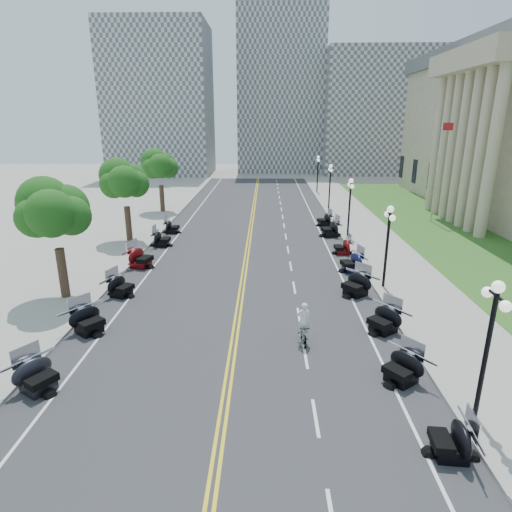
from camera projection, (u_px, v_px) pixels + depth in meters
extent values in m
plane|color=gray|center=(238.00, 315.00, 22.43)|extent=(160.00, 160.00, 0.00)
cube|color=#333335|center=(246.00, 257.00, 31.95)|extent=(16.00, 90.00, 0.01)
cube|color=yellow|center=(245.00, 257.00, 31.95)|extent=(0.12, 90.00, 0.00)
cube|color=yellow|center=(248.00, 257.00, 31.94)|extent=(0.12, 90.00, 0.00)
cube|color=white|center=(332.00, 258.00, 31.80)|extent=(0.12, 90.00, 0.00)
cube|color=white|center=(161.00, 256.00, 32.09)|extent=(0.12, 90.00, 0.00)
cube|color=white|center=(316.00, 417.00, 14.73)|extent=(0.12, 2.00, 0.00)
cube|color=white|center=(305.00, 356.00, 18.54)|extent=(0.12, 2.00, 0.00)
cube|color=white|center=(299.00, 316.00, 22.35)|extent=(0.12, 2.00, 0.00)
cube|color=white|center=(294.00, 287.00, 26.16)|extent=(0.12, 2.00, 0.00)
cube|color=white|center=(291.00, 266.00, 29.97)|extent=(0.12, 2.00, 0.00)
cube|color=white|center=(288.00, 250.00, 33.78)|extent=(0.12, 2.00, 0.00)
cube|color=white|center=(286.00, 236.00, 37.59)|extent=(0.12, 2.00, 0.00)
cube|color=white|center=(284.00, 226.00, 41.40)|extent=(0.12, 2.00, 0.00)
cube|color=white|center=(283.00, 217.00, 45.21)|extent=(0.12, 2.00, 0.00)
cube|color=white|center=(281.00, 209.00, 49.02)|extent=(0.12, 2.00, 0.00)
cube|color=white|center=(280.00, 203.00, 52.83)|extent=(0.12, 2.00, 0.00)
cube|color=white|center=(279.00, 197.00, 56.64)|extent=(0.12, 2.00, 0.00)
cube|color=white|center=(279.00, 192.00, 60.45)|extent=(0.12, 2.00, 0.00)
cube|color=white|center=(278.00, 188.00, 64.26)|extent=(0.12, 2.00, 0.00)
cube|color=white|center=(277.00, 184.00, 68.07)|extent=(0.12, 2.00, 0.00)
cube|color=white|center=(277.00, 181.00, 71.88)|extent=(0.12, 2.00, 0.00)
cube|color=#9E9991|center=(388.00, 257.00, 31.69)|extent=(5.00, 90.00, 0.15)
cube|color=#9E9991|center=(107.00, 255.00, 32.17)|extent=(5.00, 90.00, 0.15)
cube|color=#356023|center=(441.00, 231.00, 39.16)|extent=(9.00, 60.00, 0.10)
cube|color=gray|center=(160.00, 101.00, 77.93)|extent=(18.00, 14.00, 26.00)
cube|color=gray|center=(280.00, 92.00, 82.54)|extent=(16.00, 12.00, 30.00)
cube|color=gray|center=(376.00, 113.00, 80.49)|extent=(20.00, 14.00, 22.00)
imported|color=#A51414|center=(303.00, 334.00, 19.51)|extent=(0.59, 1.66, 0.98)
imported|color=silver|center=(304.00, 307.00, 19.11)|extent=(0.61, 0.40, 1.67)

